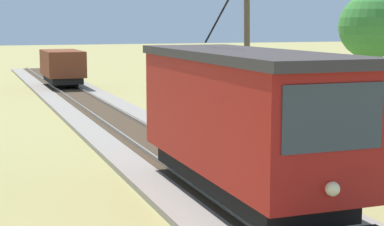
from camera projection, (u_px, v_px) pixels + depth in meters
red_tram at (242, 118)px, 15.18m from camera, size 2.60×8.54×4.79m
freight_car at (62, 66)px, 42.53m from camera, size 2.40×5.20×2.31m
utility_pole_mid at (247, 41)px, 24.97m from camera, size 1.40×0.51×7.34m
tree_left_far at (372, 26)px, 35.47m from camera, size 3.72×3.72×6.15m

